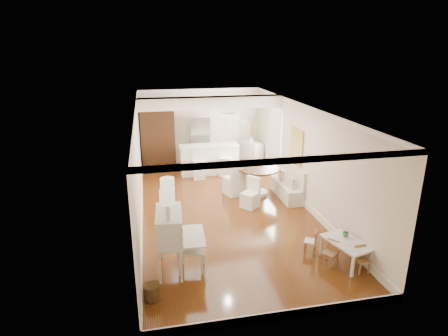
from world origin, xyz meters
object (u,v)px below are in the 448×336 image
object	(u,v)px
kids_table	(345,252)
sideboard	(252,153)
wicker_basket	(152,292)
kids_chair_a	(330,253)
dining_table	(258,181)
fridge	(210,141)
slip_chair_near	(250,193)
kids_chair_b	(311,241)
secretary_bureau	(170,242)
bar_stool_right	(226,161)
kids_chair_c	(362,259)
bar_stool_left	(199,165)
gustavian_armchair	(192,248)
pantry_cabinet	(158,137)
breakfast_counter	(209,159)
slip_chair_far	(234,178)

from	to	relation	value
kids_table	sideboard	bearing A→B (deg)	90.54
wicker_basket	kids_chair_a	bearing A→B (deg)	6.42
dining_table	fridge	size ratio (longest dim) A/B	0.69
kids_table	slip_chair_near	xyz separation A→B (m)	(-1.18, 3.11, 0.18)
sideboard	kids_table	bearing A→B (deg)	-112.30
kids_chair_b	wicker_basket	bearing A→B (deg)	-41.85
secretary_bureau	bar_stool_right	size ratio (longest dim) A/B	1.21
kids_chair_c	bar_stool_left	distance (m)	6.57
slip_chair_near	fridge	size ratio (longest dim) A/B	0.48
secretary_bureau	gustavian_armchair	distance (m)	0.45
secretary_bureau	kids_chair_a	size ratio (longest dim) A/B	2.43
wicker_basket	sideboard	bearing A→B (deg)	62.03
pantry_cabinet	fridge	bearing A→B (deg)	-0.90
dining_table	kids_chair_c	bearing A→B (deg)	-78.86
kids_chair_a	dining_table	xyz separation A→B (m)	(-0.35, 3.95, 0.16)
kids_chair_b	sideboard	distance (m)	6.39
kids_chair_c	bar_stool_left	size ratio (longest dim) A/B	0.55
kids_chair_a	bar_stool_right	xyz separation A→B (m)	(-0.94, 5.86, 0.26)
secretary_bureau	breakfast_counter	xyz separation A→B (m)	(1.76, 5.75, -0.12)
secretary_bureau	slip_chair_far	xyz separation A→B (m)	(2.15, 3.67, -0.10)
gustavian_armchair	fridge	xyz separation A→B (m)	(1.54, 6.88, 0.41)
kids_chair_a	kids_chair_c	xyz separation A→B (m)	(0.50, -0.37, 0.01)
gustavian_armchair	slip_chair_far	distance (m)	4.13
slip_chair_near	sideboard	xyz separation A→B (m)	(1.12, 3.81, 0.01)
fridge	bar_stool_right	bearing A→B (deg)	-77.30
slip_chair_far	bar_stool_right	xyz separation A→B (m)	(0.12, 1.74, -0.01)
gustavian_armchair	dining_table	size ratio (longest dim) A/B	0.78
kids_chair_b	dining_table	distance (m)	3.41
gustavian_armchair	breakfast_counter	distance (m)	5.98
kids_chair_c	pantry_cabinet	bearing A→B (deg)	111.85
kids_chair_a	pantry_cabinet	world-z (taller)	pantry_cabinet
kids_table	breakfast_counter	world-z (taller)	breakfast_counter
bar_stool_left	sideboard	world-z (taller)	bar_stool_left
dining_table	bar_stool_right	xyz separation A→B (m)	(-0.59, 1.92, 0.10)
kids_chair_b	slip_chair_far	distance (m)	3.70
kids_table	kids_chair_c	size ratio (longest dim) A/B	1.84
kids_chair_c	pantry_cabinet	world-z (taller)	pantry_cabinet
kids_table	bar_stool_left	xyz separation A→B (m)	(-2.24, 5.75, 0.24)
kids_table	dining_table	world-z (taller)	dining_table
kids_chair_a	breakfast_counter	world-z (taller)	breakfast_counter
bar_stool_left	fridge	size ratio (longest dim) A/B	0.54
dining_table	kids_chair_a	bearing A→B (deg)	-84.94
bar_stool_right	fridge	world-z (taller)	fridge
secretary_bureau	slip_chair_near	world-z (taller)	secretary_bureau
kids_chair_c	breakfast_counter	size ratio (longest dim) A/B	0.26
dining_table	bar_stool_left	bearing A→B (deg)	130.83
slip_chair_far	bar_stool_right	distance (m)	1.74
bar_stool_left	wicker_basket	bearing A→B (deg)	-106.61
breakfast_counter	slip_chair_near	bearing A→B (deg)	-78.78
wicker_basket	sideboard	distance (m)	8.29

